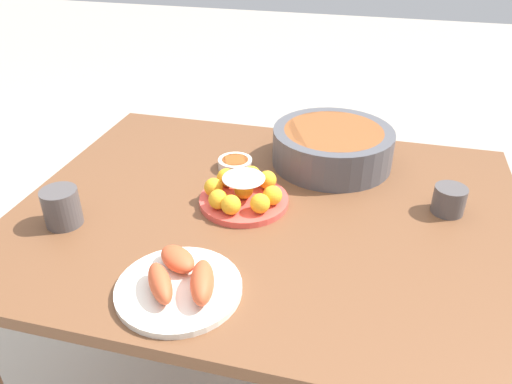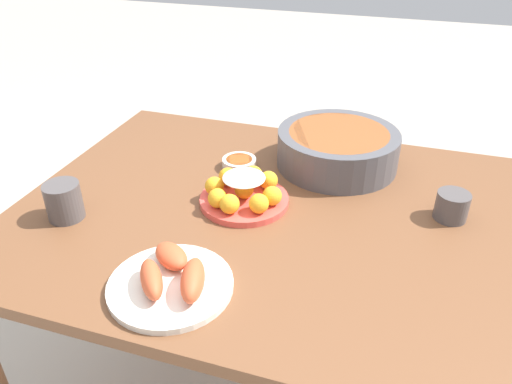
{
  "view_description": "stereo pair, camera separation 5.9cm",
  "coord_description": "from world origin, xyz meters",
  "views": [
    {
      "loc": [
        0.22,
        -0.99,
        1.45
      ],
      "look_at": [
        -0.03,
        0.0,
        0.82
      ],
      "focal_mm": 35.0,
      "sensor_mm": 36.0,
      "label": 1
    },
    {
      "loc": [
        0.28,
        -0.98,
        1.45
      ],
      "look_at": [
        -0.03,
        0.0,
        0.82
      ],
      "focal_mm": 35.0,
      "sensor_mm": 36.0,
      "label": 2
    }
  ],
  "objects": [
    {
      "name": "cup_near",
      "position": [
        -0.44,
        -0.18,
        0.82
      ],
      "size": [
        0.08,
        0.08,
        0.09
      ],
      "color": "#4C4747",
      "rests_on": "dining_table"
    },
    {
      "name": "serving_bowl",
      "position": [
        0.12,
        0.28,
        0.83
      ],
      "size": [
        0.33,
        0.33,
        0.1
      ],
      "color": "#4C4C51",
      "rests_on": "dining_table"
    },
    {
      "name": "sauce_bowl",
      "position": [
        -0.14,
        0.18,
        0.79
      ],
      "size": [
        0.09,
        0.09,
        0.03
      ],
      "color": "silver",
      "rests_on": "dining_table"
    },
    {
      "name": "cake_plate",
      "position": [
        -0.07,
        0.01,
        0.81
      ],
      "size": [
        0.22,
        0.22,
        0.08
      ],
      "color": "#E04C42",
      "rests_on": "dining_table"
    },
    {
      "name": "cup_far",
      "position": [
        0.42,
        0.09,
        0.81
      ],
      "size": [
        0.08,
        0.08,
        0.07
      ],
      "color": "#4C4747",
      "rests_on": "dining_table"
    },
    {
      "name": "seafood_platter",
      "position": [
        -0.1,
        -0.33,
        0.8
      ],
      "size": [
        0.25,
        0.25,
        0.07
      ],
      "color": "silver",
      "rests_on": "dining_table"
    },
    {
      "name": "dining_table",
      "position": [
        0.0,
        0.0,
        0.67
      ],
      "size": [
        1.21,
        0.94,
        0.78
      ],
      "color": "brown",
      "rests_on": "ground_plane"
    }
  ]
}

